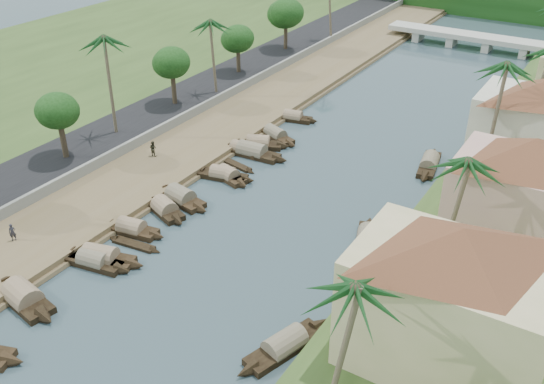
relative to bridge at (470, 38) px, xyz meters
The scene contains 39 objects.
ground 72.02m from the bridge, 90.00° to the right, with size 220.00×220.00×0.00m, color #34474F.
left_bank 54.42m from the bridge, 107.10° to the right, with size 10.00×180.00×0.80m, color brown.
right_bank 55.37m from the bridge, 69.93° to the right, with size 16.00×180.00×1.20m, color #2F471C.
road 57.49m from the bridge, 115.23° to the right, with size 8.00×180.00×1.40m, color black.
retaining_wall 55.79m from the bridge, 111.23° to the right, with size 0.40×180.00×1.10m, color gray.
far_left_fill 72.84m from the bridge, 134.44° to the right, with size 45.00×220.00×1.35m, color #2F471C.
bridge is the anchor object (origin of this frame).
building_near 76.54m from the bridge, 75.61° to the right, with size 14.85×14.85×10.20m.
building_mid 61.51m from the bridge, 70.98° to the right, with size 14.11×14.11×9.70m.
sampan_1 84.10m from the bridge, 96.82° to the right, with size 8.49×3.35×2.43m.
sampan_2 77.22m from the bridge, 96.54° to the right, with size 8.32×3.73×2.16m.
sampan_3 77.91m from the bridge, 96.52° to the right, with size 7.29×2.62×1.96m.
sampan_4 72.81m from the bridge, 97.55° to the right, with size 7.03×2.62×1.99m.
sampan_5 68.64m from the bridge, 97.76° to the right, with size 6.74×3.88×2.13m.
sampan_6 66.26m from the bridge, 98.08° to the right, with size 7.79×3.12×2.27m.
sampan_7 60.28m from the bridge, 98.17° to the right, with size 7.35×2.92×1.96m.
sampan_8 60.02m from the bridge, 97.67° to the right, with size 6.27×3.15×1.94m.
sampan_9 54.38m from the bridge, 99.45° to the right, with size 9.17×2.33×2.28m.
sampan_10 54.69m from the bridge, 100.89° to the right, with size 6.65×1.81×1.87m.
sampan_11 52.37m from the bridge, 100.40° to the right, with size 7.41×4.58×2.14m.
sampan_12 49.13m from the bridge, 100.72° to the right, with size 7.83×4.27×1.92m.
sampan_13 43.86m from the bridge, 103.13° to the right, with size 6.78×2.69×1.87m.
sampan_14 78.01m from the bridge, 83.06° to the right, with size 4.07×8.69×2.10m.
sampan_15 63.47m from the bridge, 81.81° to the right, with size 4.19×8.04×2.14m.
sampan_16 46.84m from the bridge, 79.15° to the right, with size 2.98×8.61×2.08m.
canoe_1 74.04m from the bridge, 96.22° to the right, with size 5.61×1.52×0.90m.
canoe_2 57.34m from the bridge, 99.21° to the right, with size 6.10×2.12×0.88m.
palm_0 83.41m from the bridge, 79.58° to the right, with size 3.20×3.20×11.39m.
palm_1 66.98m from the bridge, 76.05° to the right, with size 3.20×3.20×11.19m.
palm_2 52.56m from the bridge, 73.01° to the right, with size 3.20×3.20×13.72m.
palm_3 37.87m from the bridge, 64.24° to the right, with size 3.20×3.20×11.17m.
palm_5 64.58m from the bridge, 112.12° to the right, with size 3.20×3.20×12.50m.
palm_6 48.66m from the bridge, 117.36° to the right, with size 3.20×3.20×10.84m.
tree_2 70.85m from the bridge, 109.85° to the right, with size 4.40×4.40×7.00m.
tree_3 54.39m from the bridge, 116.30° to the right, with size 4.54×4.54×7.17m.
tree_4 41.97m from the bridge, 125.10° to the right, with size 4.49×4.49×6.64m.
tree_5 32.15m from the bridge, 139.16° to the right, with size 5.39×5.39×7.82m.
person_near 80.82m from the bridge, 101.75° to the right, with size 0.57×0.38×1.57m, color #282830.
person_far 62.91m from the bridge, 105.78° to the right, with size 0.83×0.64×1.70m, color #343324.
Camera 1 is at (24.74, -31.93, 30.22)m, focal length 40.00 mm.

